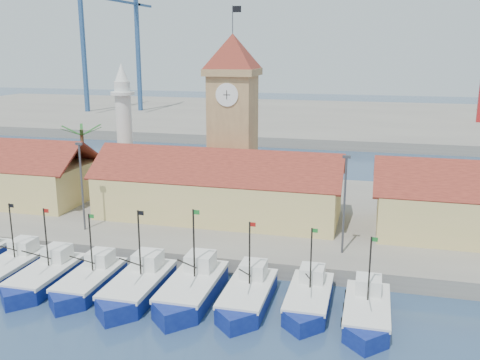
# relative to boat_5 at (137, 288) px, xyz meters

# --- Properties ---
(ground) EXTENTS (400.00, 400.00, 0.00)m
(ground) POSITION_rel_boat_5_xyz_m (1.66, -1.99, -0.77)
(ground) COLOR navy
(ground) RESTS_ON ground
(quay) EXTENTS (140.00, 32.00, 1.50)m
(quay) POSITION_rel_boat_5_xyz_m (1.66, 22.01, -0.02)
(quay) COLOR gray
(quay) RESTS_ON ground
(terminal) EXTENTS (240.00, 80.00, 2.00)m
(terminal) POSITION_rel_boat_5_xyz_m (1.66, 108.01, 0.23)
(terminal) COLOR gray
(terminal) RESTS_ON ground
(boat_2) EXTENTS (3.29, 9.02, 6.82)m
(boat_2) POSITION_rel_boat_5_xyz_m (-12.62, 1.00, -0.07)
(boat_2) COLOR navy
(boat_2) RESTS_ON ground
(boat_3) EXTENTS (3.37, 9.24, 7.00)m
(boat_3) POSITION_rel_boat_5_xyz_m (-8.50, -0.04, -0.05)
(boat_3) COLOR navy
(boat_3) RESTS_ON ground
(boat_4) EXTENTS (3.28, 8.98, 6.80)m
(boat_4) POSITION_rel_boat_5_xyz_m (-4.39, 0.09, -0.07)
(boat_4) COLOR navy
(boat_4) RESTS_ON ground
(boat_5) EXTENTS (3.60, 9.87, 7.47)m
(boat_5) POSITION_rel_boat_5_xyz_m (0.00, 0.00, 0.00)
(boat_5) COLOR navy
(boat_5) RESTS_ON ground
(boat_6) EXTENTS (3.73, 10.21, 7.72)m
(boat_6) POSITION_rel_boat_5_xyz_m (4.45, 0.55, 0.03)
(boat_6) COLOR navy
(boat_6) RESTS_ON ground
(boat_7) EXTENTS (3.38, 9.27, 7.01)m
(boat_7) POSITION_rel_boat_5_xyz_m (9.00, 0.70, -0.05)
(boat_7) COLOR navy
(boat_7) RESTS_ON ground
(boat_8) EXTENTS (3.22, 8.82, 6.67)m
(boat_8) POSITION_rel_boat_5_xyz_m (13.71, 1.40, -0.08)
(boat_8) COLOR navy
(boat_8) RESTS_ON ground
(boat_9) EXTENTS (3.26, 8.93, 6.76)m
(boat_9) POSITION_rel_boat_5_xyz_m (18.13, 0.30, -0.07)
(boat_9) COLOR navy
(boat_9) RESTS_ON ground
(hall_center) EXTENTS (27.04, 10.13, 7.61)m
(hall_center) POSITION_rel_boat_5_xyz_m (1.66, 18.01, 3.21)
(hall_center) COLOR #DDBE79
(hall_center) RESTS_ON quay
(clock_tower) EXTENTS (5.80, 5.80, 22.70)m
(clock_tower) POSITION_rel_boat_5_xyz_m (1.66, 24.01, 11.19)
(clock_tower) COLOR tan
(clock_tower) RESTS_ON quay
(minaret) EXTENTS (3.00, 3.00, 16.30)m
(minaret) POSITION_rel_boat_5_xyz_m (-13.34, 26.01, 8.96)
(minaret) COLOR silver
(minaret) RESTS_ON quay
(palm_tree) EXTENTS (5.60, 5.03, 8.39)m
(palm_tree) POSITION_rel_boat_5_xyz_m (-18.34, 24.01, 5.47)
(palm_tree) COLOR brown
(palm_tree) RESTS_ON quay
(lamp_posts) EXTENTS (80.70, 0.25, 9.03)m
(lamp_posts) POSITION_rel_boat_5_xyz_m (2.16, 10.01, 5.70)
(lamp_posts) COLOR #3F3F44
(lamp_posts) RESTS_ON quay
(crane_blue_far) EXTENTS (1.00, 35.03, 47.05)m
(crane_blue_far) POSITION_rel_boat_5_xyz_m (-61.40, 98.40, 27.52)
(crane_blue_far) COLOR #2A4F82
(crane_blue_far) RESTS_ON terminal
(crane_blue_near) EXTENTS (1.00, 30.51, 37.22)m
(crane_blue_near) POSITION_rel_boat_5_xyz_m (-47.88, 104.79, 21.71)
(crane_blue_near) COLOR #2A4F82
(crane_blue_near) RESTS_ON terminal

